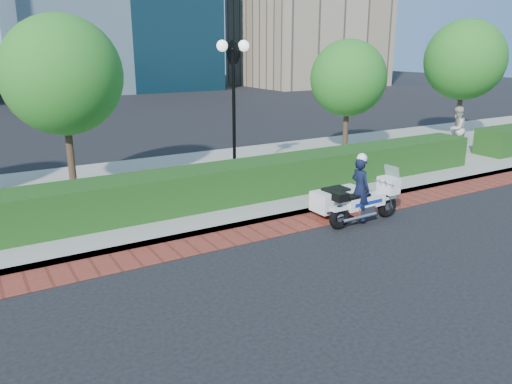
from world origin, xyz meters
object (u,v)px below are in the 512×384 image
tree_d (465,60)px  pedestrian (456,129)px  police_motorcycle (353,197)px  tree_c (348,78)px  lamppost (234,90)px  tree_b (62,76)px

tree_d → pedestrian: (-2.15, -1.61, -2.58)m
police_motorcycle → pedestrian: 9.60m
tree_c → tree_d: tree_d is taller
police_motorcycle → lamppost: bearing=102.4°
tree_b → lamppost: bearing=-16.1°
tree_c → police_motorcycle: 7.46m
lamppost → police_motorcycle: bearing=-75.7°
tree_b → police_motorcycle: size_ratio=2.23×
tree_c → tree_b: bearing=180.0°
police_motorcycle → tree_d: bearing=24.7°
lamppost → tree_b: bearing=163.9°
lamppost → pedestrian: (9.85, -0.31, -1.93)m
tree_b → tree_d: 16.50m
tree_c → pedestrian: 5.05m
lamppost → pedestrian: bearing=-1.8°
tree_b → tree_c: tree_b is taller
tree_d → police_motorcycle: 12.59m
tree_c → police_motorcycle: size_ratio=1.96×
lamppost → tree_d: size_ratio=0.82×
tree_b → tree_d: (16.50, 0.00, 0.18)m
tree_d → police_motorcycle: tree_d is taller
pedestrian → lamppost: bearing=-11.8°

